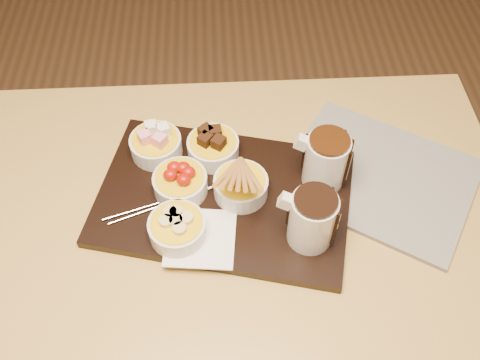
{
  "coord_description": "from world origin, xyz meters",
  "views": [
    {
      "loc": [
        0.06,
        -0.5,
        1.57
      ],
      "look_at": [
        0.09,
        0.08,
        0.81
      ],
      "focal_mm": 40.0,
      "sensor_mm": 36.0,
      "label": 1
    }
  ],
  "objects_px": {
    "pitcher_dark_chocolate": "(312,220)",
    "pitcher_milk_chocolate": "(326,161)",
    "dining_table": "(197,264)",
    "bowl_strawberries": "(180,184)",
    "newspaper": "(379,177)",
    "serving_board": "(224,197)"
  },
  "relations": [
    {
      "from": "pitcher_dark_chocolate",
      "to": "pitcher_milk_chocolate",
      "type": "distance_m",
      "value": 0.13
    },
    {
      "from": "pitcher_milk_chocolate",
      "to": "dining_table",
      "type": "bearing_deg",
      "value": -142.91
    },
    {
      "from": "bowl_strawberries",
      "to": "pitcher_dark_chocolate",
      "type": "height_order",
      "value": "pitcher_dark_chocolate"
    },
    {
      "from": "bowl_strawberries",
      "to": "pitcher_milk_chocolate",
      "type": "height_order",
      "value": "pitcher_milk_chocolate"
    },
    {
      "from": "newspaper",
      "to": "bowl_strawberries",
      "type": "bearing_deg",
      "value": -144.84
    },
    {
      "from": "serving_board",
      "to": "pitcher_milk_chocolate",
      "type": "height_order",
      "value": "pitcher_milk_chocolate"
    },
    {
      "from": "newspaper",
      "to": "pitcher_dark_chocolate",
      "type": "bearing_deg",
      "value": -107.35
    },
    {
      "from": "serving_board",
      "to": "newspaper",
      "type": "height_order",
      "value": "serving_board"
    },
    {
      "from": "serving_board",
      "to": "pitcher_milk_chocolate",
      "type": "xyz_separation_m",
      "value": [
        0.19,
        0.03,
        0.06
      ]
    },
    {
      "from": "bowl_strawberries",
      "to": "newspaper",
      "type": "distance_m",
      "value": 0.38
    },
    {
      "from": "serving_board",
      "to": "pitcher_dark_chocolate",
      "type": "distance_m",
      "value": 0.19
    },
    {
      "from": "dining_table",
      "to": "pitcher_dark_chocolate",
      "type": "distance_m",
      "value": 0.27
    },
    {
      "from": "serving_board",
      "to": "pitcher_dark_chocolate",
      "type": "height_order",
      "value": "pitcher_dark_chocolate"
    },
    {
      "from": "bowl_strawberries",
      "to": "newspaper",
      "type": "relative_size",
      "value": 0.29
    },
    {
      "from": "bowl_strawberries",
      "to": "serving_board",
      "type": "bearing_deg",
      "value": -10.51
    },
    {
      "from": "bowl_strawberries",
      "to": "dining_table",
      "type": "bearing_deg",
      "value": -77.33
    },
    {
      "from": "serving_board",
      "to": "pitcher_milk_chocolate",
      "type": "bearing_deg",
      "value": 21.8
    },
    {
      "from": "dining_table",
      "to": "newspaper",
      "type": "xyz_separation_m",
      "value": [
        0.36,
        0.11,
        0.1
      ]
    },
    {
      "from": "newspaper",
      "to": "serving_board",
      "type": "bearing_deg",
      "value": -141.31
    },
    {
      "from": "dining_table",
      "to": "serving_board",
      "type": "distance_m",
      "value": 0.15
    },
    {
      "from": "serving_board",
      "to": "newspaper",
      "type": "distance_m",
      "value": 0.3
    },
    {
      "from": "pitcher_milk_chocolate",
      "to": "newspaper",
      "type": "bearing_deg",
      "value": 18.51
    }
  ]
}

